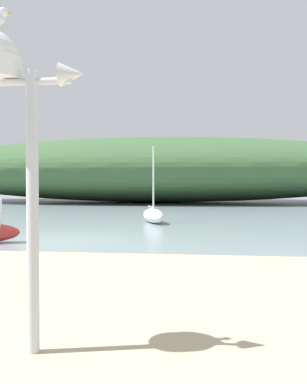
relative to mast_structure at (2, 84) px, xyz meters
The scene contains 4 objects.
ground_plane 10.05m from the mast_structure, 104.60° to the left, with size 120.00×120.00×0.00m, color gray.
distant_hill 35.53m from the mast_structure, 94.24° to the left, with size 47.46×15.38×5.93m, color #3D6038.
mast_structure is the anchor object (origin of this frame).
sailboat_far_left 15.50m from the mast_structure, 91.17° to the left, with size 1.60×2.64×3.51m.
Camera 1 is at (4.39, -13.33, 1.88)m, focal length 39.97 mm.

